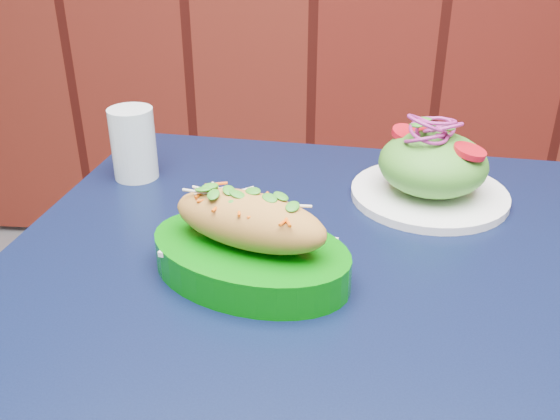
{
  "coord_description": "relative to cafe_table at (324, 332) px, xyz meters",
  "views": [
    {
      "loc": [
        0.06,
        1.02,
        1.15
      ],
      "look_at": [
        0.01,
        1.67,
        0.81
      ],
      "focal_mm": 40.0,
      "sensor_mm": 36.0,
      "label": 1
    }
  ],
  "objects": [
    {
      "name": "cafe_table",
      "position": [
        0.0,
        0.0,
        0.0
      ],
      "size": [
        0.88,
        0.88,
        0.75
      ],
      "rotation": [
        0.0,
        0.0,
        -0.11
      ],
      "color": "black",
      "rests_on": "ground"
    },
    {
      "name": "banh_mi_basket",
      "position": [
        -0.09,
        -0.01,
        0.13
      ],
      "size": [
        0.28,
        0.23,
        0.11
      ],
      "rotation": [
        0.0,
        0.0,
        -0.38
      ],
      "color": "#036F08",
      "rests_on": "cafe_table"
    },
    {
      "name": "salad_plate",
      "position": [
        0.14,
        0.21,
        0.13
      ],
      "size": [
        0.22,
        0.22,
        0.12
      ],
      "rotation": [
        0.0,
        0.0,
        -0.09
      ],
      "color": "white",
      "rests_on": "cafe_table"
    },
    {
      "name": "water_glass",
      "position": [
        -0.3,
        0.25,
        0.14
      ],
      "size": [
        0.07,
        0.07,
        0.11
      ],
      "primitive_type": "cylinder",
      "color": "silver",
      "rests_on": "cafe_table"
    }
  ]
}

